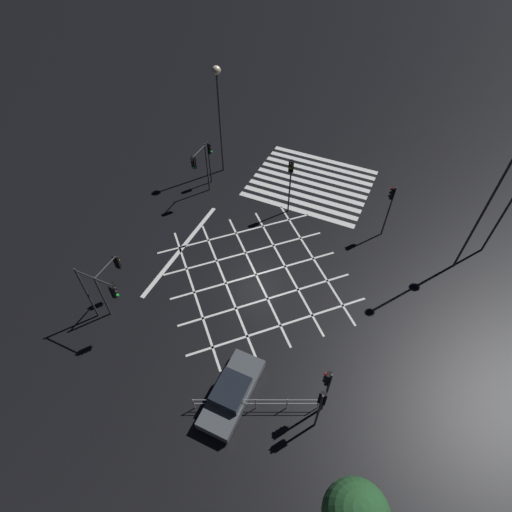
# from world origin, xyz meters

# --- Properties ---
(ground_plane) EXTENTS (200.00, 200.00, 0.00)m
(ground_plane) POSITION_xyz_m (0.00, 0.00, 0.00)
(ground_plane) COLOR black
(road_markings) EXTENTS (14.02, 21.61, 0.01)m
(road_markings) POSITION_xyz_m (0.26, -7.43, 0.00)
(road_markings) COLOR silver
(road_markings) RESTS_ON ground_plane
(traffic_light_median_south) EXTENTS (0.36, 0.39, 4.59)m
(traffic_light_median_south) POSITION_xyz_m (0.43, -6.66, 3.26)
(traffic_light_median_south) COLOR #2D2D30
(traffic_light_median_south) RESTS_ON ground_plane
(traffic_light_ne_main) EXTENTS (2.64, 0.36, 4.32)m
(traffic_light_ne_main) POSITION_xyz_m (5.96, 6.85, 3.18)
(traffic_light_ne_main) COLOR #2D2D30
(traffic_light_ne_main) RESTS_ON ground_plane
(traffic_light_nw_main) EXTENTS (0.39, 0.36, 3.78)m
(traffic_light_nw_main) POSITION_xyz_m (-6.60, 6.60, 2.71)
(traffic_light_nw_main) COLOR #2D2D30
(traffic_light_nw_main) RESTS_ON ground_plane
(traffic_light_se_cross) EXTENTS (0.36, 1.99, 4.23)m
(traffic_light_se_cross) POSITION_xyz_m (7.10, -5.52, 3.08)
(traffic_light_se_cross) COLOR #2D2D30
(traffic_light_se_cross) RESTS_ON ground_plane
(traffic_light_ne_cross) EXTENTS (0.36, 2.04, 3.48)m
(traffic_light_ne_cross) POSITION_xyz_m (6.68, 5.36, 2.53)
(traffic_light_ne_cross) COLOR #2D2D30
(traffic_light_ne_cross) RESTS_ON ground_plane
(traffic_light_nw_cross) EXTENTS (0.36, 0.39, 3.46)m
(traffic_light_nw_cross) POSITION_xyz_m (-6.63, 7.41, 2.48)
(traffic_light_nw_cross) COLOR #2D2D30
(traffic_light_nw_cross) RESTS_ON ground_plane
(traffic_light_sw_main) EXTENTS (0.39, 0.36, 4.18)m
(traffic_light_sw_main) POSITION_xyz_m (-6.49, -7.22, 2.98)
(traffic_light_sw_main) COLOR #2D2D30
(traffic_light_sw_main) RESTS_ON ground_plane
(traffic_light_se_main) EXTENTS (0.39, 0.36, 3.72)m
(traffic_light_se_main) POSITION_xyz_m (7.36, -7.46, 2.66)
(traffic_light_se_main) COLOR #2D2D30
(traffic_light_se_main) RESTS_ON ground_plane
(street_lamp_east) EXTENTS (0.53, 0.53, 10.38)m
(street_lamp_east) POSITION_xyz_m (-11.65, -6.24, 7.23)
(street_lamp_east) COLOR #2D2D30
(street_lamp_east) RESTS_ON ground_plane
(street_lamp_far) EXTENTS (0.63, 0.63, 8.64)m
(street_lamp_far) POSITION_xyz_m (7.34, -9.33, 6.68)
(street_lamp_far) COLOR #2D2D30
(street_lamp_far) RESTS_ON ground_plane
(waiting_car) EXTENTS (1.75, 4.44, 1.29)m
(waiting_car) POSITION_xyz_m (-2.33, 7.96, 0.61)
(waiting_car) COLOR #474C51
(waiting_car) RESTS_ON ground_plane
(pedestrian_railing) EXTENTS (5.66, 2.63, 1.05)m
(pedestrian_railing) POSITION_xyz_m (-3.67, 7.96, 0.67)
(pedestrian_railing) COLOR #9EA0A5
(pedestrian_railing) RESTS_ON ground_plane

